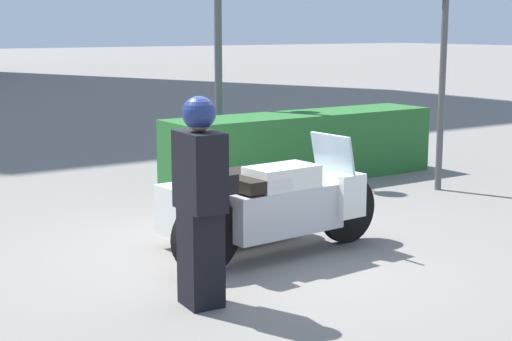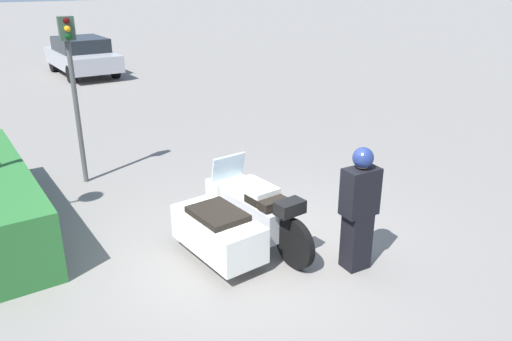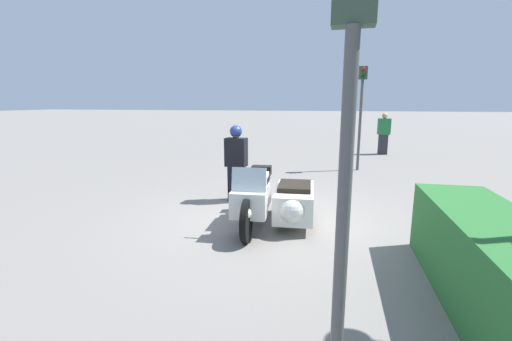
{
  "view_description": "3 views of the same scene",
  "coord_description": "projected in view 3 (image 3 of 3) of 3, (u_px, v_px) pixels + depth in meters",
  "views": [
    {
      "loc": [
        -4.02,
        -6.27,
        2.24
      ],
      "look_at": [
        0.11,
        -0.12,
        0.89
      ],
      "focal_mm": 55.0,
      "sensor_mm": 36.0,
      "label": 1
    },
    {
      "loc": [
        -5.13,
        3.43,
        3.71
      ],
      "look_at": [
        1.03,
        -0.66,
        0.81
      ],
      "focal_mm": 35.0,
      "sensor_mm": 36.0,
      "label": 2
    },
    {
      "loc": [
        6.29,
        1.15,
        2.22
      ],
      "look_at": [
        0.11,
        -0.24,
        0.94
      ],
      "focal_mm": 24.0,
      "sensor_mm": 36.0,
      "label": 3
    }
  ],
  "objects": [
    {
      "name": "traffic_light_near",
      "position": [
        348.0,
        131.0,
        2.15
      ],
      "size": [
        0.23,
        0.27,
        3.06
      ],
      "rotation": [
        0.0,
        0.0,
        3.1
      ],
      "color": "#4C4C4C",
      "rests_on": "ground"
    },
    {
      "name": "ground_plane",
      "position": [
        269.0,
        217.0,
        6.71
      ],
      "size": [
        160.0,
        160.0,
        0.0
      ],
      "primitive_type": "plane",
      "color": "slate"
    },
    {
      "name": "pedestrian_bystander",
      "position": [
        384.0,
        134.0,
        14.59
      ],
      "size": [
        0.34,
        0.52,
        1.76
      ],
      "rotation": [
        0.0,
        0.0,
        0.07
      ],
      "color": "#2D2D33",
      "rests_on": "ground"
    },
    {
      "name": "police_motorcycle",
      "position": [
        276.0,
        199.0,
        6.21
      ],
      "size": [
        2.5,
        1.35,
        1.18
      ],
      "rotation": [
        0.0,
        0.0,
        0.06
      ],
      "color": "black",
      "rests_on": "ground"
    },
    {
      "name": "officer_rider",
      "position": [
        236.0,
        161.0,
        7.67
      ],
      "size": [
        0.32,
        0.49,
        1.71
      ],
      "rotation": [
        0.0,
        0.0,
        -0.07
      ],
      "color": "black",
      "rests_on": "ground"
    },
    {
      "name": "traffic_light_far",
      "position": [
        361.0,
        103.0,
        10.88
      ],
      "size": [
        0.23,
        0.26,
        3.31
      ],
      "rotation": [
        0.0,
        0.0,
        0.02
      ],
      "color": "#4C4C4C",
      "rests_on": "ground"
    }
  ]
}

